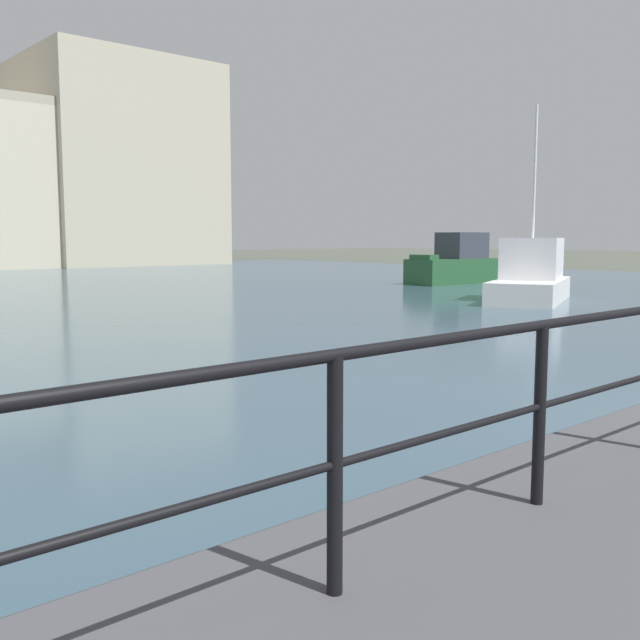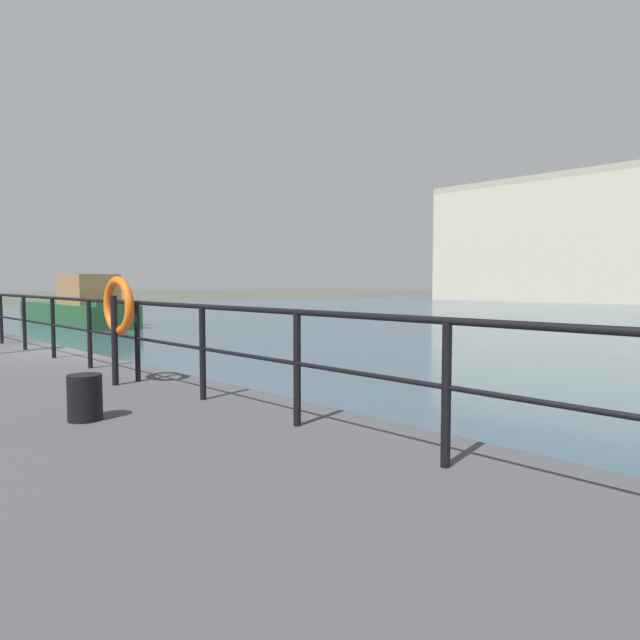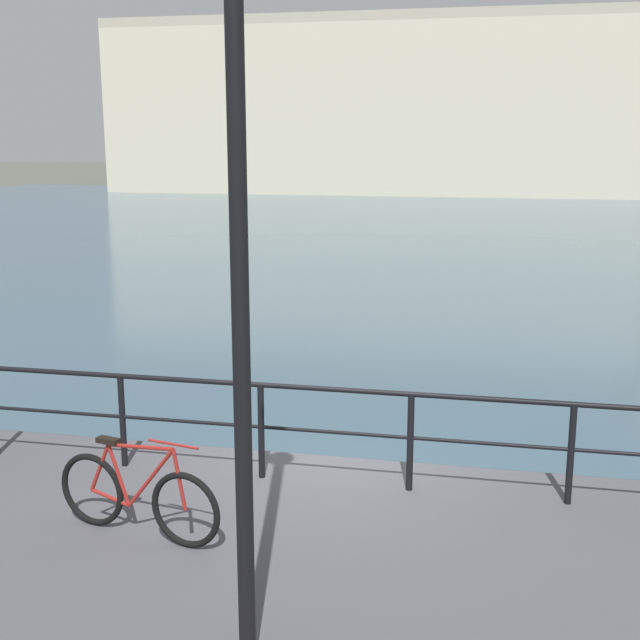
{
  "view_description": "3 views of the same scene",
  "coord_description": "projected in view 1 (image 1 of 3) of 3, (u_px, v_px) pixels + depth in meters",
  "views": [
    {
      "loc": [
        -9.07,
        -2.92,
        2.3
      ],
      "look_at": [
        -1.47,
        5.66,
        0.99
      ],
      "focal_mm": 40.13,
      "sensor_mm": 36.0,
      "label": 1
    },
    {
      "loc": [
        11.23,
        -4.14,
        2.09
      ],
      "look_at": [
        -1.1,
        7.63,
        0.93
      ],
      "focal_mm": 31.69,
      "sensor_mm": 36.0,
      "label": 2
    },
    {
      "loc": [
        1.69,
        -8.84,
        4.41
      ],
      "look_at": [
        -1.31,
        5.52,
        1.11
      ],
      "focal_mm": 46.32,
      "sensor_mm": 36.0,
      "label": 3
    }
  ],
  "objects": [
    {
      "name": "moored_blue_motorboat",
      "position": [
        457.0,
        264.0,
        36.81
      ],
      "size": [
        5.76,
        2.14,
        2.61
      ],
      "rotation": [
        0.0,
        0.0,
        3.1
      ],
      "color": "#23512D",
      "rests_on": "water_basin"
    },
    {
      "name": "moored_harbor_tender",
      "position": [
        531.0,
        277.0,
        26.27
      ],
      "size": [
        6.31,
        4.49,
        7.09
      ],
      "rotation": [
        0.0,
        0.0,
        0.42
      ],
      "color": "white",
      "rests_on": "water_basin"
    }
  ]
}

